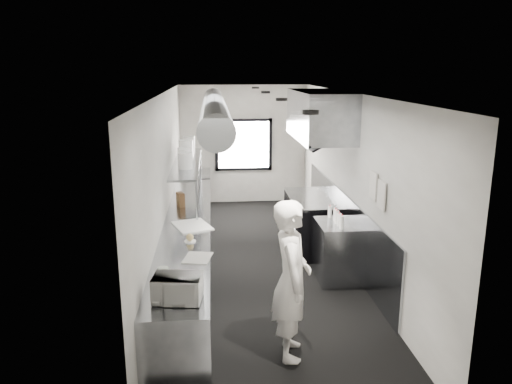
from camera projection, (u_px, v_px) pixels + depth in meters
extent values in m
cube|color=black|center=(259.00, 264.00, 8.30)|extent=(3.00, 8.00, 0.01)
cube|color=beige|center=(260.00, 93.00, 7.62)|extent=(3.00, 8.00, 0.01)
cube|color=beige|center=(244.00, 145.00, 11.83)|extent=(3.00, 0.02, 2.80)
cube|color=beige|center=(306.00, 290.00, 4.10)|extent=(3.00, 0.02, 2.80)
cube|color=beige|center=(165.00, 184.00, 7.83)|extent=(0.02, 8.00, 2.80)
cube|color=beige|center=(351.00, 180.00, 8.09)|extent=(0.02, 8.00, 2.80)
cube|color=gray|center=(343.00, 224.00, 8.59)|extent=(0.03, 5.50, 1.10)
cylinder|color=gray|center=(214.00, 108.00, 8.01)|extent=(0.40, 6.40, 0.40)
cube|color=white|center=(244.00, 145.00, 11.79)|extent=(1.20, 0.03, 1.10)
cube|color=black|center=(243.00, 121.00, 11.67)|extent=(1.36, 0.03, 0.08)
cube|color=black|center=(244.00, 168.00, 11.95)|extent=(1.36, 0.03, 0.08)
cube|color=black|center=(217.00, 145.00, 11.75)|extent=(0.08, 0.03, 1.25)
cube|color=black|center=(270.00, 144.00, 11.86)|extent=(0.08, 0.03, 1.25)
cube|color=gray|center=(320.00, 115.00, 8.49)|extent=(0.80, 2.20, 0.80)
cube|color=gray|center=(297.00, 138.00, 8.55)|extent=(0.05, 2.20, 0.05)
cube|color=black|center=(314.00, 135.00, 8.57)|extent=(0.50, 2.10, 0.28)
cube|color=gray|center=(188.00, 251.00, 7.61)|extent=(0.70, 6.00, 0.90)
cube|color=gray|center=(187.00, 163.00, 8.79)|extent=(0.45, 3.00, 0.04)
cylinder|color=gray|center=(197.00, 201.00, 7.53)|extent=(0.04, 0.04, 0.66)
cylinder|color=gray|center=(199.00, 181.00, 8.89)|extent=(0.04, 0.04, 0.66)
cylinder|color=gray|center=(200.00, 166.00, 10.24)|extent=(0.04, 0.04, 0.66)
cube|color=black|center=(314.00, 224.00, 8.96)|extent=(0.85, 1.60, 0.90)
cube|color=gray|center=(314.00, 198.00, 8.85)|extent=(0.85, 1.60, 0.04)
cube|color=gray|center=(291.00, 224.00, 8.93)|extent=(0.03, 1.55, 0.80)
cylinder|color=gray|center=(290.00, 219.00, 8.90)|extent=(0.03, 1.30, 0.03)
cube|color=gray|center=(338.00, 251.00, 7.62)|extent=(0.65, 0.80, 0.90)
cube|color=gray|center=(195.00, 192.00, 11.19)|extent=(0.70, 1.20, 0.90)
cube|color=beige|center=(373.00, 185.00, 6.88)|extent=(0.02, 0.28, 0.38)
cube|color=beige|center=(381.00, 195.00, 6.56)|extent=(0.02, 0.28, 0.38)
imported|color=silver|center=(291.00, 280.00, 5.48)|extent=(0.49, 0.70, 1.82)
imported|color=silver|center=(177.00, 288.00, 4.98)|extent=(0.49, 0.39, 0.27)
cylinder|color=#A8B2A4|center=(163.00, 272.00, 5.61)|extent=(0.15, 0.15, 0.09)
cylinder|color=#A8B2A4|center=(162.00, 277.00, 5.46)|extent=(0.18, 0.18, 0.10)
cube|color=silver|center=(198.00, 258.00, 6.13)|extent=(0.39, 0.45, 0.01)
cylinder|color=white|center=(190.00, 241.00, 6.70)|extent=(0.18, 0.18, 0.01)
sphere|color=tan|center=(190.00, 237.00, 6.69)|extent=(0.10, 0.10, 0.10)
cube|color=white|center=(192.00, 226.00, 7.34)|extent=(0.66, 0.75, 0.02)
cube|color=brown|center=(181.00, 199.00, 8.41)|extent=(0.16, 0.23, 0.23)
cylinder|color=white|center=(185.00, 161.00, 8.12)|extent=(0.30, 0.30, 0.27)
cylinder|color=white|center=(184.00, 156.00, 8.47)|extent=(0.30, 0.30, 0.29)
cylinder|color=white|center=(186.00, 150.00, 8.88)|extent=(0.30, 0.30, 0.37)
cylinder|color=white|center=(189.00, 145.00, 9.53)|extent=(0.22, 0.22, 0.34)
cylinder|color=white|center=(342.00, 222.00, 7.21)|extent=(0.09, 0.09, 0.20)
cylinder|color=white|center=(339.00, 220.00, 7.34)|extent=(0.08, 0.08, 0.19)
cylinder|color=white|center=(337.00, 217.00, 7.46)|extent=(0.08, 0.08, 0.20)
cylinder|color=white|center=(335.00, 215.00, 7.60)|extent=(0.08, 0.08, 0.18)
cylinder|color=white|center=(330.00, 212.00, 7.77)|extent=(0.07, 0.07, 0.18)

